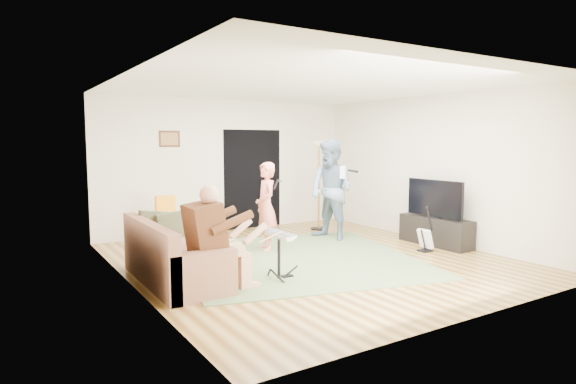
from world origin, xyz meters
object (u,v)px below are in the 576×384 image
object	(u,v)px
torchiere_lamp	(319,169)
dining_chair	(170,229)
singer	(266,207)
drum_kit	(279,258)
sofa	(169,262)
tv_cabinet	(436,231)
guitarist	(331,190)
guitar_spare	(426,239)
television	(435,198)

from	to	relation	value
torchiere_lamp	dining_chair	distance (m)	3.36
singer	dining_chair	xyz separation A→B (m)	(-1.32, 1.12, -0.43)
drum_kit	sofa	bearing A→B (deg)	153.27
singer	tv_cabinet	distance (m)	3.09
guitarist	torchiere_lamp	world-z (taller)	guitarist
singer	guitar_spare	world-z (taller)	singer
drum_kit	tv_cabinet	distance (m)	3.52
guitar_spare	television	size ratio (longest dim) A/B	0.64
sofa	guitar_spare	xyz separation A→B (m)	(4.24, -0.54, -0.05)
singer	drum_kit	bearing A→B (deg)	-10.59
singer	guitar_spare	size ratio (longest dim) A/B	1.96
singer	guitarist	distance (m)	1.51
drum_kit	singer	size ratio (longest dim) A/B	0.44
singer	dining_chair	distance (m)	1.78
torchiere_lamp	tv_cabinet	distance (m)	2.73
sofa	torchiere_lamp	xyz separation A→B (m)	(3.91, 2.09, 1.00)
drum_kit	torchiere_lamp	size ratio (longest dim) A/B	0.35
dining_chair	television	world-z (taller)	television
singer	guitarist	world-z (taller)	guitarist
sofa	tv_cabinet	size ratio (longest dim) A/B	1.45
guitar_spare	dining_chair	distance (m)	4.42
drum_kit	singer	distance (m)	1.83
singer	television	bearing A→B (deg)	78.73
guitarist	tv_cabinet	bearing A→B (deg)	30.75
guitarist	guitar_spare	xyz separation A→B (m)	(0.74, -1.66, -0.72)
singer	sofa	bearing A→B (deg)	-50.90
guitar_spare	dining_chair	size ratio (longest dim) A/B	0.85
torchiere_lamp	television	size ratio (longest dim) A/B	1.56
guitarist	torchiere_lamp	size ratio (longest dim) A/B	1.01
drum_kit	dining_chair	bearing A→B (deg)	102.30
singer	guitarist	xyz separation A→B (m)	(1.49, 0.14, 0.19)
singer	dining_chair	size ratio (longest dim) A/B	1.66
drum_kit	singer	xyz separation A→B (m)	(0.72, 1.62, 0.47)
guitarist	television	distance (m)	1.87
singer	guitar_spare	xyz separation A→B (m)	(2.23, -1.52, -0.53)
drum_kit	guitar_spare	world-z (taller)	guitar_spare
guitarist	drum_kit	bearing A→B (deg)	-63.46
dining_chair	sofa	bearing A→B (deg)	-116.03
sofa	singer	distance (m)	2.28
tv_cabinet	television	bearing A→B (deg)	180.00
drum_kit	torchiere_lamp	xyz separation A→B (m)	(2.62, 2.74, 0.99)
drum_kit	guitarist	bearing A→B (deg)	38.59
sofa	singer	xyz separation A→B (m)	(2.01, 0.97, 0.48)
torchiere_lamp	guitar_spare	bearing A→B (deg)	-82.95
guitarist	guitar_spare	distance (m)	1.95
torchiere_lamp	drum_kit	bearing A→B (deg)	-133.73
singer	tv_cabinet	xyz separation A→B (m)	(2.78, -1.25, -0.50)
television	guitarist	bearing A→B (deg)	131.67
sofa	torchiere_lamp	bearing A→B (deg)	28.12
sofa	tv_cabinet	xyz separation A→B (m)	(4.79, -0.28, -0.02)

